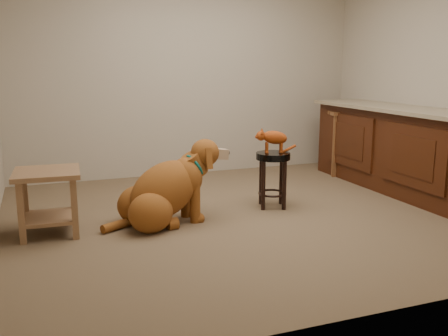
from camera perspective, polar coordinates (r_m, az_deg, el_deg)
name	(u,v)px	position (r m, az deg, el deg)	size (l,w,h in m)	color
floor	(252,215)	(4.75, 3.18, -5.38)	(4.50, 4.00, 0.01)	brown
room_shell	(254,32)	(4.55, 3.43, 15.23)	(4.54, 4.04, 2.62)	#B1A48E
cabinet_run	(401,152)	(5.92, 19.54, 1.76)	(0.70, 2.56, 0.94)	#431E0C
padded_stool	(273,169)	(4.94, 5.60, -0.07)	(0.36, 0.36, 0.55)	black
wood_stool	(344,141)	(6.62, 13.59, 3.01)	(0.55, 0.55, 0.82)	brown
side_table	(48,192)	(4.39, -19.46, -2.65)	(0.55, 0.55, 0.54)	brown
golden_retriever	(165,192)	(4.45, -6.72, -2.70)	(1.24, 0.66, 0.79)	brown
tabby_kitten	(272,138)	(4.89, 5.55, 3.41)	(0.42, 0.20, 0.26)	#8D340E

